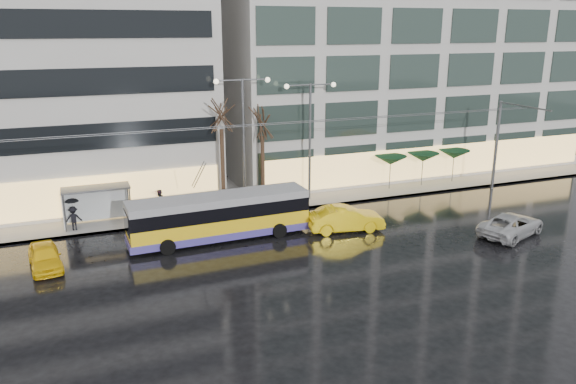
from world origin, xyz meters
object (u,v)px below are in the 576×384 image
trolleybus (220,218)px  bus_shelter (90,197)px  taxi_a (45,257)px  street_lamp_near (243,125)px

trolleybus → bus_shelter: (-7.15, 5.28, 0.59)m
trolleybus → taxi_a: size_ratio=2.86×
bus_shelter → taxi_a: bearing=-113.9°
street_lamp_near → taxi_a: size_ratio=2.34×
trolleybus → taxi_a: 9.89m
bus_shelter → taxi_a: size_ratio=1.09×
street_lamp_near → taxi_a: bearing=-154.8°
taxi_a → trolleybus: bearing=-2.4°
trolleybus → taxi_a: bearing=-175.6°
street_lamp_near → taxi_a: 15.40m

